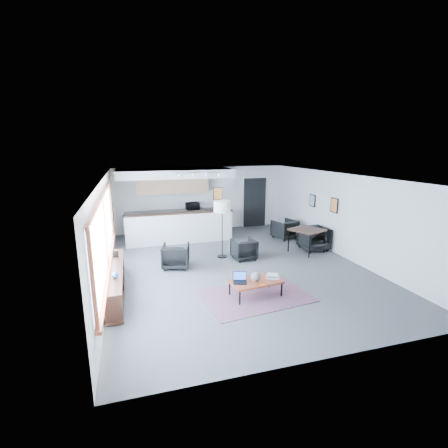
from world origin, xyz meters
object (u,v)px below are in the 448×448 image
object	(u,v)px
ceramic_pot	(255,277)
dining_chair_far	(285,230)
book_stack	(273,276)
armchair_left	(176,255)
dining_chair_near	(314,239)
armchair_right	(244,248)
floor_lamp	(222,209)
laptop	(240,279)
coffee_table	(256,282)
dining_table	(307,231)
microwave	(193,205)

from	to	relation	value
ceramic_pot	dining_chair_far	xyz separation A→B (m)	(2.89, 4.27, -0.15)
book_stack	armchair_left	size ratio (longest dim) A/B	0.48
ceramic_pot	dining_chair_near	size ratio (longest dim) A/B	0.30
book_stack	dining_chair_far	world-z (taller)	dining_chair_far
ceramic_pot	armchair_right	distance (m)	2.61
floor_lamp	armchair_left	bearing A→B (deg)	-162.15
laptop	floor_lamp	xyz separation A→B (m)	(0.39, 2.81, 1.11)
coffee_table	dining_chair_near	size ratio (longest dim) A/B	1.68
coffee_table	armchair_left	size ratio (longest dim) A/B	1.63
floor_lamp	laptop	bearing A→B (deg)	-97.90
book_stack	coffee_table	bearing A→B (deg)	-173.19
armchair_right	dining_chair_far	size ratio (longest dim) A/B	1.03
laptop	armchair_left	xyz separation A→B (m)	(-1.14, 2.32, -0.07)
armchair_left	armchair_right	bearing A→B (deg)	-162.33
armchair_left	ceramic_pot	bearing A→B (deg)	136.12
laptop	dining_table	distance (m)	4.06
coffee_table	ceramic_pot	xyz separation A→B (m)	(-0.02, -0.03, 0.14)
armchair_right	floor_lamp	size ratio (longest dim) A/B	0.39
coffee_table	laptop	xyz separation A→B (m)	(-0.37, 0.06, 0.09)
floor_lamp	dining_table	size ratio (longest dim) A/B	1.47
floor_lamp	microwave	xyz separation A→B (m)	(-0.29, 3.30, -0.45)
laptop	dining_chair_far	xyz separation A→B (m)	(3.24, 4.18, -0.11)
coffee_table	book_stack	distance (m)	0.46
armchair_right	ceramic_pot	bearing A→B (deg)	71.54
book_stack	floor_lamp	bearing A→B (deg)	98.71
dining_table	ceramic_pot	bearing A→B (deg)	-137.58
ceramic_pot	book_stack	xyz separation A→B (m)	(0.47, 0.08, -0.07)
dining_chair_far	dining_chair_near	bearing A→B (deg)	86.31
book_stack	dining_chair_far	bearing A→B (deg)	60.00
armchair_right	laptop	bearing A→B (deg)	63.62
armchair_left	floor_lamp	bearing A→B (deg)	-147.84
coffee_table	dining_chair_far	bearing A→B (deg)	48.89
ceramic_pot	dining_chair_near	distance (m)	4.23
armchair_right	book_stack	bearing A→B (deg)	81.79
laptop	ceramic_pot	world-z (taller)	same
book_stack	armchair_left	distance (m)	3.04
book_stack	microwave	world-z (taller)	microwave
armchair_right	dining_table	distance (m)	2.24
armchair_right	floor_lamp	world-z (taller)	floor_lamp
armchair_left	floor_lamp	distance (m)	1.99
coffee_table	dining_chair_far	distance (m)	5.12
armchair_right	dining_table	bearing A→B (deg)	177.07
dining_chair_near	microwave	distance (m)	4.95
ceramic_pot	microwave	world-z (taller)	microwave
ceramic_pot	dining_table	bearing A→B (deg)	42.42
ceramic_pot	floor_lamp	xyz separation A→B (m)	(0.04, 2.90, 1.06)
book_stack	ceramic_pot	bearing A→B (deg)	-169.81
book_stack	dining_table	bearing A→B (deg)	46.66
coffee_table	microwave	xyz separation A→B (m)	(-0.27, 6.17, 0.75)
dining_chair_near	microwave	xyz separation A→B (m)	(-3.46, 3.45, 0.74)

